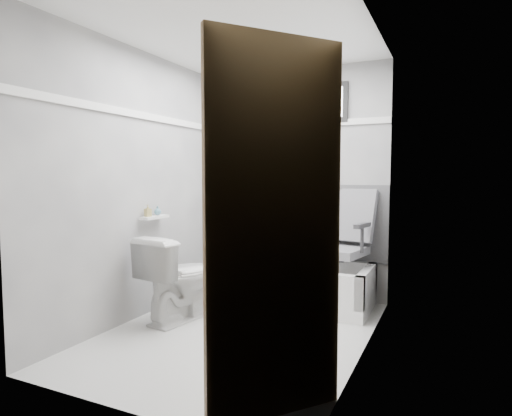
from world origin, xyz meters
The scene contains 19 objects.
floor centered at (0.00, 0.00, 0.00)m, with size 2.60×2.60×0.00m, color silver.
ceiling centered at (0.00, 0.00, 2.40)m, with size 2.60×2.60×0.00m, color silver.
wall_back centered at (0.00, 1.30, 1.20)m, with size 2.00×0.02×2.40m, color slate.
wall_front centered at (0.00, -1.30, 1.20)m, with size 2.00×0.02×2.40m, color slate.
wall_left centered at (-1.00, 0.00, 1.20)m, with size 0.02×2.60×2.40m, color slate.
wall_right centered at (1.00, 0.00, 1.20)m, with size 0.02×2.60×2.40m, color slate.
bathtub centered at (0.15, 0.93, 0.21)m, with size 1.50×0.70×0.42m, color white, non-canonical shape.
office_chair centered at (0.55, 0.98, 0.64)m, with size 0.60×0.60×1.04m, color slate, non-canonical shape.
toilet centered at (-0.62, 0.08, 0.38)m, with size 0.43×0.76×0.75m, color white.
door centered at (0.98, -1.28, 1.00)m, with size 0.78×0.78×2.00m, color brown, non-canonical shape.
window centered at (0.25, 1.29, 2.02)m, with size 0.66×0.04×0.40m, color black, non-canonical shape.
backerboard centered at (0.25, 1.29, 0.80)m, with size 1.50×0.02×0.78m, color #4C4C4F.
trim_back centered at (0.00, 1.29, 1.82)m, with size 2.00×0.02×0.06m, color white.
trim_left centered at (-0.99, 0.00, 1.82)m, with size 0.02×2.60×0.06m, color white.
pole centered at (-0.08, 1.06, 1.05)m, with size 0.02×0.02×1.95m, color silver.
shelf centered at (-0.93, 0.13, 0.90)m, with size 0.10×0.32×0.03m, color silver.
soap_bottle_a centered at (-0.94, 0.05, 0.97)m, with size 0.05×0.05×0.11m, color #9B8C4D.
soap_bottle_b centered at (-0.94, 0.19, 0.96)m, with size 0.06×0.06×0.08m, color teal.
faucet centered at (-0.20, 1.27, 0.55)m, with size 0.26×0.10×0.16m, color silver, non-canonical shape.
Camera 1 is at (1.57, -3.03, 1.28)m, focal length 30.00 mm.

